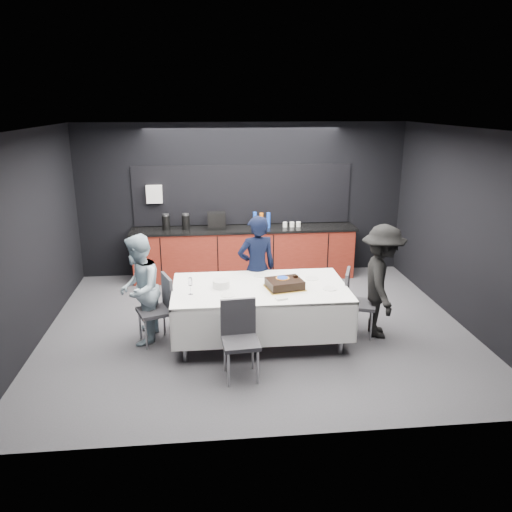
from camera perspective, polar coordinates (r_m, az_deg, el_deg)
The scene contains 18 objects.
ground at distance 7.33m, azimuth 0.08°, elevation -8.09°, with size 6.00×6.00×0.00m, color #47464C.
room_shell at distance 6.75m, azimuth 0.09°, elevation 6.32°, with size 6.04×5.04×2.82m.
kitchenette at distance 9.21m, azimuth -1.44°, elevation 0.84°, with size 4.10×0.64×2.05m.
party_table at distance 6.71m, azimuth 0.44°, elevation -4.59°, with size 2.32×1.32×0.78m.
cake_assembly at distance 6.59m, azimuth 3.30°, elevation -3.19°, with size 0.55×0.48×0.16m.
plate_stack at distance 6.63m, azimuth -4.01°, elevation -3.19°, with size 0.23×0.23×0.10m, color white.
loose_plate_near at distance 6.36m, azimuth -3.25°, elevation -4.50°, with size 0.18×0.18×0.01m, color white.
loose_plate_right_a at distance 6.99m, azimuth 6.38°, elevation -2.56°, with size 0.19×0.19×0.01m, color white.
loose_plate_right_b at distance 6.64m, azimuth 8.44°, elevation -3.72°, with size 0.19×0.19×0.01m, color white.
loose_plate_far at distance 7.06m, azimuth 0.49°, elevation -2.24°, with size 0.18×0.18×0.01m, color white.
fork_pile at distance 6.24m, azimuth 2.92°, elevation -4.86°, with size 0.14×0.09×0.02m, color white.
champagne_flute at distance 6.39m, azimuth -7.52°, elevation -3.04°, with size 0.06×0.06×0.22m.
chair_left at distance 6.84m, azimuth -10.92°, elevation -5.46°, with size 0.54×0.54×0.92m.
chair_right at distance 7.07m, azimuth 11.20°, elevation -4.72°, with size 0.54×0.54×0.92m.
chair_near at distance 5.93m, azimuth -1.88°, elevation -8.81°, with size 0.45×0.45×0.92m.
person_center at distance 7.32m, azimuth 0.09°, elevation -1.43°, with size 0.58×0.38×1.59m, color black.
person_left at distance 6.83m, azimuth -13.22°, elevation -3.74°, with size 0.72×0.56×1.49m, color #A1BBCA.
person_right at distance 7.03m, azimuth 14.15°, elevation -2.84°, with size 1.02×0.59×1.58m, color black.
Camera 1 is at (-0.69, -6.60, 3.13)m, focal length 35.00 mm.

